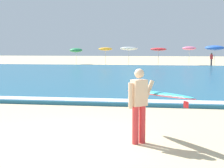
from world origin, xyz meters
The scene contains 11 objects.
ground_plane centered at (0.00, 0.00, 0.00)m, with size 160.00×160.00×0.00m, color beige.
sea centered at (0.00, 18.84, 0.07)m, with size 120.00×28.00×0.14m, color #1E6084.
surf_foam centered at (0.00, 5.44, 0.15)m, with size 120.00×0.80×0.01m, color white.
surfer_with_board centered at (1.75, 0.16, 1.03)m, with size 1.84×2.26×1.73m.
beach_umbrella_0 centered at (-9.41, 36.62, 1.85)m, with size 1.72×1.73×2.13m.
beach_umbrella_1 centered at (-5.17, 34.98, 2.02)m, with size 1.77×1.78×2.23m.
beach_umbrella_2 centered at (-2.23, 35.15, 2.07)m, with size 2.21×2.23×2.37m.
beach_umbrella_3 centered at (1.47, 34.54, 1.99)m, with size 1.96×1.97×2.19m.
beach_umbrella_4 centered at (5.30, 36.64, 2.11)m, with size 1.76×1.76×2.35m.
beach_umbrella_5 centered at (8.12, 34.63, 2.17)m, with size 2.28×2.28×2.48m.
beachgoer_near_row_left centered at (7.72, 34.15, 0.84)m, with size 0.32×0.20×1.58m.
Camera 1 is at (2.09, -7.67, 2.20)m, focal length 54.75 mm.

